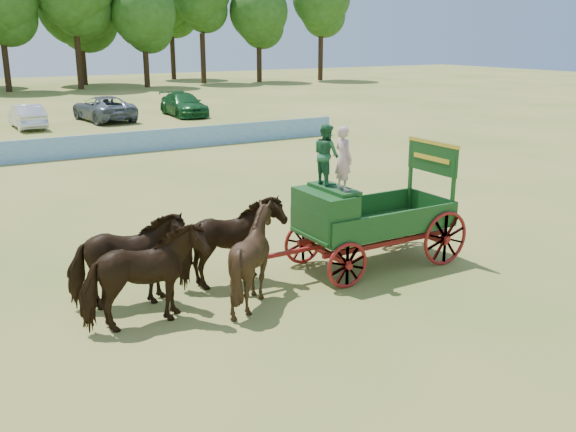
{
  "coord_description": "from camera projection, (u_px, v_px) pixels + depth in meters",
  "views": [
    {
      "loc": [
        -8.82,
        -12.54,
        5.63
      ],
      "look_at": [
        -1.09,
        0.51,
        1.3
      ],
      "focal_mm": 40.0,
      "sensor_mm": 36.0,
      "label": 1
    }
  ],
  "objects": [
    {
      "name": "horse_lead_left",
      "position": [
        144.0,
        278.0,
        12.51
      ],
      "size": [
        2.45,
        1.13,
        2.06
      ],
      "primitive_type": "imported",
      "rotation": [
        0.0,
        0.0,
        1.58
      ],
      "color": "black",
      "rests_on": "ground"
    },
    {
      "name": "horse_wheel_left",
      "position": [
        253.0,
        257.0,
        13.69
      ],
      "size": [
        1.96,
        1.76,
        2.07
      ],
      "primitive_type": "imported",
      "rotation": [
        0.0,
        0.0,
        1.62
      ],
      "color": "black",
      "rests_on": "ground"
    },
    {
      "name": "horse_wheel_right",
      "position": [
        231.0,
        243.0,
        14.6
      ],
      "size": [
        2.46,
        1.16,
        2.06
      ],
      "primitive_type": "imported",
      "rotation": [
        0.0,
        0.0,
        1.59
      ],
      "color": "black",
      "rests_on": "ground"
    },
    {
      "name": "farm_dray",
      "position": [
        351.0,
        208.0,
        15.47
      ],
      "size": [
        6.0,
        2.0,
        3.63
      ],
      "color": "maroon",
      "rests_on": "ground"
    },
    {
      "name": "ground",
      "position": [
        335.0,
        264.0,
        16.24
      ],
      "size": [
        160.0,
        160.0,
        0.0
      ],
      "primitive_type": "plane",
      "color": "#AA8E4C",
      "rests_on": "ground"
    },
    {
      "name": "sponsor_banner",
      "position": [
        103.0,
        145.0,
        30.5
      ],
      "size": [
        26.0,
        0.08,
        1.05
      ],
      "primitive_type": "cube",
      "color": "#1F68AA",
      "rests_on": "ground"
    },
    {
      "name": "horse_lead_right",
      "position": [
        127.0,
        261.0,
        13.42
      ],
      "size": [
        2.61,
        1.55,
        2.06
      ],
      "primitive_type": "imported",
      "rotation": [
        0.0,
        0.0,
        1.38
      ],
      "color": "black",
      "rests_on": "ground"
    }
  ]
}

